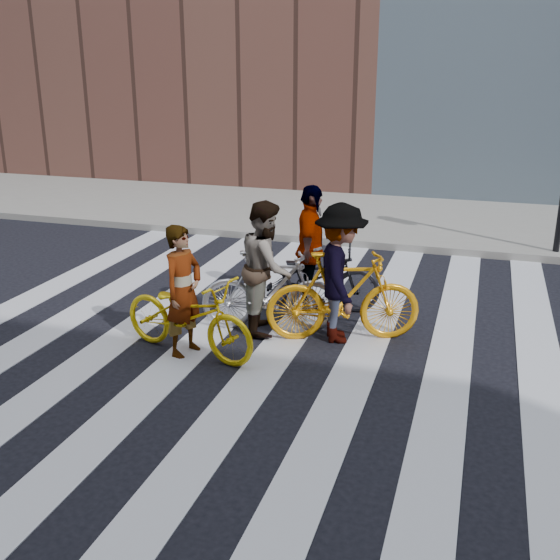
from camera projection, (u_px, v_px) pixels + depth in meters
The scene contains 11 objects.
ground at pixel (246, 337), 9.08m from camera, with size 100.00×100.00×0.00m, color black.
sidewalk_far at pixel (353, 217), 15.84m from camera, with size 100.00×5.00×0.15m, color gray.
zebra_crosswalk at pixel (246, 337), 9.08m from camera, with size 8.25×10.00×0.01m.
bike_yellow_left at pixel (188, 315), 8.42m from camera, with size 0.71×2.04×1.07m, color #DCB60C.
bike_silver_mid at pixel (270, 291), 9.17m from camera, with size 0.55×1.94×1.17m, color silver.
bike_yellow_right at pixel (343, 297), 8.82m from camera, with size 0.59×2.09×1.25m, color orange.
bike_dark_rear at pixel (313, 277), 9.93m from camera, with size 0.70×2.02×1.06m, color black.
rider_left at pixel (183, 291), 8.33m from camera, with size 0.63×0.41×1.72m, color slate.
rider_mid at pixel (267, 267), 9.07m from camera, with size 0.91×0.71×1.86m, color slate.
rider_right at pixel (340, 273), 8.73m from camera, with size 1.23×0.70×1.90m, color slate.
rider_rear at pixel (311, 249), 9.81m from camera, with size 1.13×0.47×1.93m, color slate.
Camera 1 is at (2.97, -7.83, 3.63)m, focal length 42.00 mm.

